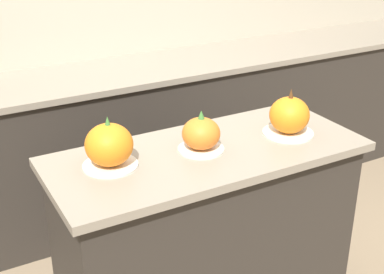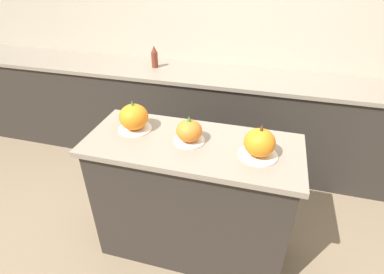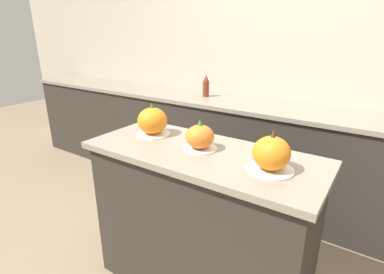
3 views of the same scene
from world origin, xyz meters
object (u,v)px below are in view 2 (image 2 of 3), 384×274
Objects in this scene: pumpkin_cake_left at (134,118)px; pumpkin_cake_right at (259,143)px; bottle_tall at (154,57)px; pumpkin_cake_center at (189,131)px.

pumpkin_cake_right reaches higher than pumpkin_cake_left.
pumpkin_cake_left is 1.16m from bottle_tall.
pumpkin_cake_left is 1.13× the size of pumpkin_cake_center.
bottle_tall is at bearing 131.91° from pumpkin_cake_right.
pumpkin_cake_left is 0.37m from pumpkin_cake_center.
pumpkin_cake_left is at bearing -75.09° from bottle_tall.
pumpkin_cake_left reaches higher than pumpkin_cake_center.
pumpkin_cake_left is 0.79m from pumpkin_cake_right.
bottle_tall is (-0.67, 1.16, 0.04)m from pumpkin_cake_center.
pumpkin_cake_left is at bearing 173.86° from pumpkin_cake_right.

